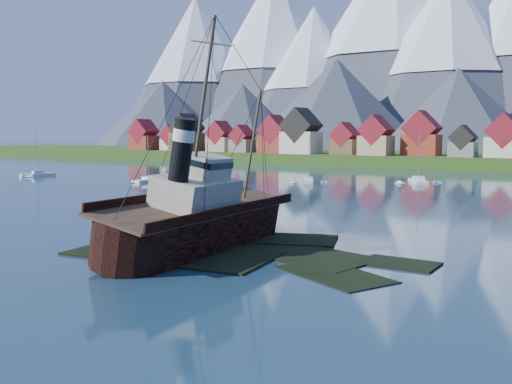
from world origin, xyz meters
The scene contains 9 objects.
ground centered at (0.00, 0.00, 0.00)m, with size 1400.00×1400.00×0.00m, color #1C384E.
shoal centered at (1.78, 2.15, -0.35)m, with size 31.71×21.24×1.14m.
seawall centered at (0.00, 132.00, 0.00)m, with size 600.00×2.50×2.00m, color #3F3D38.
town centered at (-33.12, 152.18, 8.99)m, with size 250.96×16.69×17.30m.
tugboat_wreck centered at (-2.74, 2.41, 2.74)m, with size 6.35×27.36×21.68m.
sailboat_a centered at (-57.41, 52.14, 0.24)m, with size 2.75×8.83×10.63m.
sailboat_b centered at (-92.14, 49.42, 0.28)m, with size 4.71×8.41×11.89m.
sailboat_c centered at (-26.79, 68.91, 0.23)m, with size 5.44×8.00×10.28m.
sailboat_e centered at (-6.93, 81.47, 0.26)m, with size 6.91×10.18×11.77m.
Camera 1 is at (29.87, -39.40, 10.58)m, focal length 40.00 mm.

